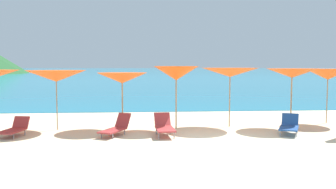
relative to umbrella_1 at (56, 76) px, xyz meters
name	(u,v)px	position (x,y,z in m)	size (l,w,h in m)	color
ground_plane	(182,109)	(5.63, 7.23, -2.20)	(50.00, 100.00, 0.30)	beige
ocean_water	(145,70)	(5.63, 224.91, -2.04)	(650.00, 440.00, 0.02)	teal
umbrella_1	(56,76)	(0.00, 0.00, 0.00)	(2.28, 2.28, 2.26)	#9E7F59
umbrella_2	(122,78)	(2.46, 0.10, -0.09)	(2.06, 2.06, 2.17)	#9E7F59
umbrella_3	(176,73)	(4.54, -0.01, 0.09)	(1.91, 1.91, 2.42)	#9E7F59
umbrella_4	(230,72)	(6.71, 0.23, 0.12)	(2.40, 2.40, 2.35)	#9E7F59
umbrella_5	(292,73)	(9.09, -0.11, 0.09)	(1.99, 1.99, 2.33)	#9E7F59
umbrella_6	(328,74)	(11.05, 0.77, 0.03)	(1.92, 1.92, 2.31)	#9E7F59
lounge_chair_0	(289,126)	(8.45, -1.45, -1.74)	(1.15, 1.50, 0.67)	#1E478C
lounge_chair_1	(14,129)	(-1.21, -1.08, -1.79)	(0.81, 1.39, 0.62)	#A53333
lounge_chair_2	(116,127)	(2.30, -1.21, -1.76)	(1.12, 1.56, 0.71)	#A53333
lounge_chair_4	(164,126)	(3.98, -1.35, -1.72)	(0.69, 1.63, 0.71)	#A53333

